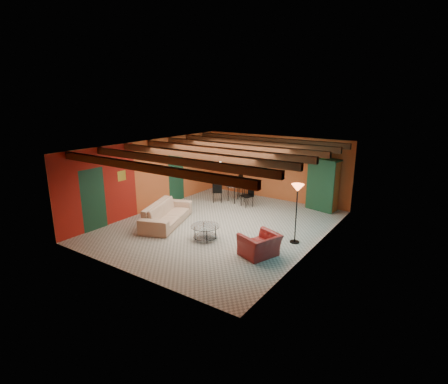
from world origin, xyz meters
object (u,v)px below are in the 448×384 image
Objects in this scene: armoire at (322,185)px; potted_plant at (325,154)px; vase at (236,176)px; coffee_table at (205,232)px; floor_lamp at (296,214)px; sofa at (167,214)px; armchair at (260,245)px; dining_table at (236,190)px.

potted_plant reaches higher than armoire.
armoire reaches higher than vase.
floor_lamp is at bearing 29.35° from coffee_table.
sofa is 4.44m from floor_lamp.
potted_plant is (-0.01, 5.00, 1.85)m from armchair.
armoire is at bearing -60.68° from sofa.
vase reaches higher than dining_table.
dining_table is at bearing 109.06° from coffee_table.
floor_lamp is 4.53m from vase.
potted_plant is 3.59m from vase.
floor_lamp reaches higher than dining_table.
coffee_table is at bearing -99.29° from armoire.
armoire reaches higher than armchair.
armchair is 5.23m from vase.
dining_table is 3.46m from armoire.
armoire is at bearing 68.67° from coffee_table.
armchair is 0.51× the size of armoire.
sofa reaches higher than armchair.
sofa is 6.01m from armoire.
floor_lamp reaches higher than vase.
floor_lamp is at bearing -70.82° from armoire.
dining_table is (0.57, 3.56, 0.14)m from sofa.
potted_plant is (1.92, 4.93, 1.95)m from coffee_table.
armoire is 10.76× the size of vase.
floor_lamp reaches higher than sofa.
coffee_table is 5.34m from armoire.
armchair is at bearing -50.47° from vase.
armoire is at bearing 17.24° from vase.
coffee_table is at bearing -111.33° from potted_plant.
armchair is 1.59m from floor_lamp.
armoire reaches higher than dining_table.
sofa is 6.24m from potted_plant.
potted_plant is at bearing -60.68° from sofa.
armoire is (3.84, 4.58, 0.60)m from sofa.
potted_plant is at bearing 0.00° from armoire.
floor_lamp is at bearing -176.47° from armchair.
potted_plant is at bearing 68.67° from coffee_table.
armchair is 5.48× the size of vase.
dining_table is 1.07× the size of floor_lamp.
sofa is 3.68m from vase.
coffee_table is 4.15m from dining_table.
vase is at bearing -29.72° from sofa.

